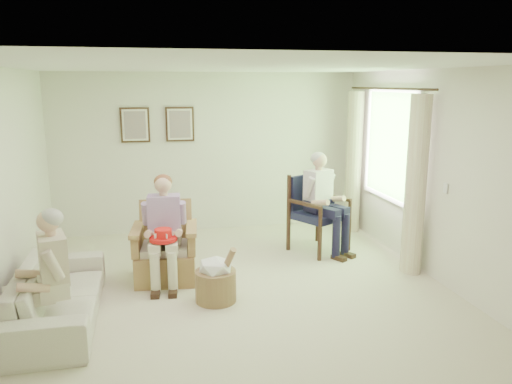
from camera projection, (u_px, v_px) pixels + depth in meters
floor at (239, 293)px, 5.88m from camera, size 5.50×5.50×0.00m
back_wall at (208, 153)px, 8.22m from camera, size 5.00×0.04×2.60m
front_wall at (322, 276)px, 2.98m from camera, size 5.00×0.04×2.60m
right_wall at (438, 177)px, 6.12m from camera, size 0.04×5.50×2.60m
ceiling at (237, 66)px, 5.32m from camera, size 5.00×5.50×0.02m
window at (391, 143)px, 7.20m from camera, size 0.13×2.50×1.63m
curtain_left at (416, 186)px, 6.33m from camera, size 0.34×0.34×2.30m
curtain_right at (354, 162)px, 8.20m from camera, size 0.34×0.34×2.30m
framed_print_left at (135, 125)px, 7.84m from camera, size 0.45×0.05×0.55m
framed_print_right at (180, 124)px, 7.99m from camera, size 0.45×0.05×0.55m
wicker_armchair at (166, 255)px, 6.28m from camera, size 0.76×0.75×0.97m
wood_armchair at (317, 209)px, 7.37m from camera, size 0.71×0.67×1.10m
sofa at (58, 294)px, 5.16m from camera, size 1.99×0.78×0.58m
person_wicker at (165, 223)px, 6.06m from camera, size 0.40×0.62×1.32m
person_dark at (322, 195)px, 7.14m from camera, size 0.40×0.63×1.43m
person_sofa at (48, 269)px, 4.72m from camera, size 0.42×0.62×1.25m
red_hat at (163, 236)px, 5.88m from camera, size 0.33×0.33×0.14m
hatbox at (216, 279)px, 5.63m from camera, size 0.54×0.54×0.68m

